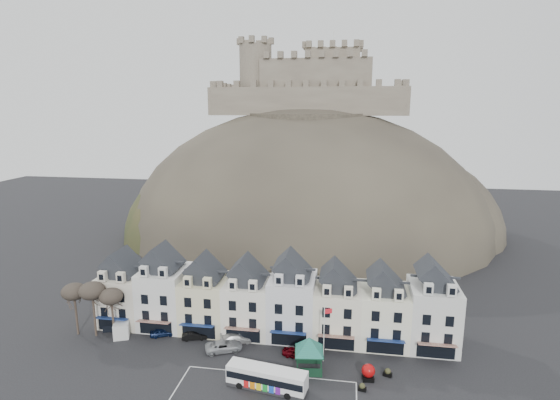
% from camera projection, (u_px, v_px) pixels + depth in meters
% --- Properties ---
extents(ground, '(300.00, 300.00, 0.00)m').
position_uv_depth(ground, '(247.00, 397.00, 52.25)').
color(ground, black).
rests_on(ground, ground).
extents(coach_bay_markings, '(22.00, 7.50, 0.01)m').
position_uv_depth(coach_bay_markings, '(265.00, 393.00, 53.15)').
color(coach_bay_markings, silver).
rests_on(coach_bay_markings, ground).
extents(townhouse_terrace, '(54.40, 9.35, 11.80)m').
position_uv_depth(townhouse_terrace, '(271.00, 300.00, 66.55)').
color(townhouse_terrace, beige).
rests_on(townhouse_terrace, ground).
extents(castle_hill, '(100.00, 76.00, 68.00)m').
position_uv_depth(castle_hill, '(310.00, 235.00, 118.62)').
color(castle_hill, '#332D27').
rests_on(castle_hill, ground).
extents(castle, '(50.20, 22.20, 22.00)m').
position_uv_depth(castle, '(312.00, 84.00, 117.12)').
color(castle, '#655A4D').
rests_on(castle, ground).
extents(tree_left_far, '(3.61, 3.61, 8.24)m').
position_uv_depth(tree_left_far, '(74.00, 292.00, 65.44)').
color(tree_left_far, '#372D23').
rests_on(tree_left_far, ground).
extents(tree_left_mid, '(3.78, 3.78, 8.64)m').
position_uv_depth(tree_left_mid, '(92.00, 291.00, 64.90)').
color(tree_left_mid, '#372D23').
rests_on(tree_left_mid, ground).
extents(tree_left_near, '(3.43, 3.43, 7.84)m').
position_uv_depth(tree_left_near, '(111.00, 297.00, 64.58)').
color(tree_left_near, '#372D23').
rests_on(tree_left_near, ground).
extents(bus, '(10.28, 3.95, 2.83)m').
position_uv_depth(bus, '(267.00, 377.00, 53.55)').
color(bus, '#262628').
rests_on(bus, ground).
extents(bus_shelter, '(7.36, 7.36, 4.70)m').
position_uv_depth(bus_shelter, '(309.00, 345.00, 56.95)').
color(bus_shelter, '#10301E').
rests_on(bus_shelter, ground).
extents(red_buoy, '(1.71, 1.71, 2.11)m').
position_uv_depth(red_buoy, '(368.00, 372.00, 55.48)').
color(red_buoy, black).
rests_on(red_buoy, ground).
extents(flagpole, '(1.07, 0.49, 7.90)m').
position_uv_depth(flagpole, '(325.00, 331.00, 58.85)').
color(flagpole, silver).
rests_on(flagpole, ground).
extents(white_van, '(3.98, 5.52, 2.31)m').
position_uv_depth(white_van, '(122.00, 326.00, 67.07)').
color(white_van, silver).
rests_on(white_van, ground).
extents(planter_west, '(1.23, 0.89, 1.10)m').
position_uv_depth(planter_west, '(388.00, 372.00, 56.27)').
color(planter_west, black).
rests_on(planter_west, ground).
extents(planter_east, '(1.08, 0.71, 0.99)m').
position_uv_depth(planter_east, '(362.00, 387.00, 53.42)').
color(planter_east, black).
rests_on(planter_east, ground).
extents(car_navy, '(3.89, 2.80, 1.23)m').
position_uv_depth(car_navy, '(162.00, 332.00, 66.19)').
color(car_navy, '#0B1637').
rests_on(car_navy, ground).
extents(car_black, '(3.98, 2.36, 1.24)m').
position_uv_depth(car_black, '(195.00, 335.00, 65.25)').
color(car_black, black).
rests_on(car_black, ground).
extents(car_silver, '(5.74, 4.34, 1.47)m').
position_uv_depth(car_silver, '(224.00, 346.00, 62.14)').
color(car_silver, '#A3A6AB').
rests_on(car_silver, ground).
extents(car_white, '(5.17, 3.48, 1.39)m').
position_uv_depth(car_white, '(236.00, 338.00, 64.38)').
color(car_white, silver).
rests_on(car_white, ground).
extents(car_maroon, '(4.11, 2.35, 1.32)m').
position_uv_depth(car_maroon, '(296.00, 353.00, 60.55)').
color(car_maroon, '#51040B').
rests_on(car_maroon, ground).
extents(car_charcoal, '(3.87, 1.59, 1.25)m').
position_uv_depth(car_charcoal, '(311.00, 348.00, 61.79)').
color(car_charcoal, black).
rests_on(car_charcoal, ground).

